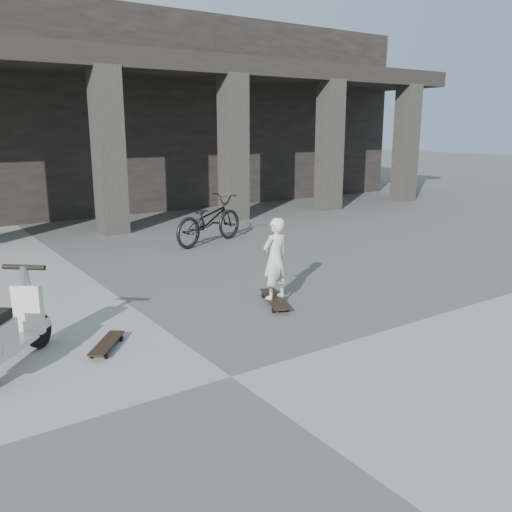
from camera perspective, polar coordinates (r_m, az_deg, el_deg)
ground at (r=5.93m, az=-2.63°, el=-12.58°), size 90.00×90.00×0.00m
longboard at (r=8.13m, az=1.99°, el=-4.58°), size 0.62×1.03×0.10m
skateboard_spare at (r=6.80m, az=-15.43°, el=-8.90°), size 0.63×0.72×0.09m
child at (r=7.96m, az=2.03°, el=-0.28°), size 0.47×0.34×1.22m
bicycle at (r=12.29m, az=-4.98°, el=3.80°), size 2.19×1.34×1.09m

